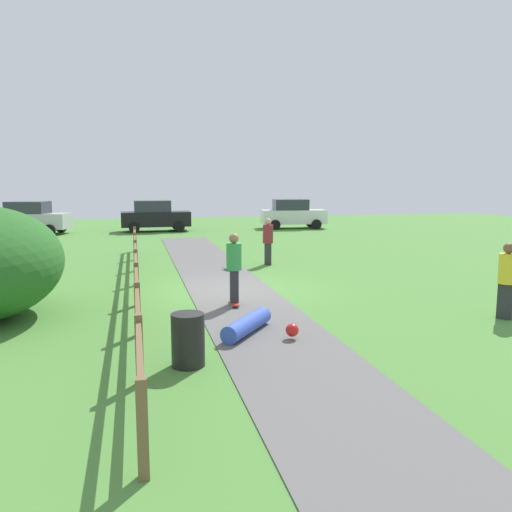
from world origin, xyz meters
TOP-DOWN VIEW (x-y plane):
  - ground_plane at (0.00, 0.00)m, footprint 60.00×60.00m
  - asphalt_path at (0.00, 0.00)m, footprint 2.40×28.00m
  - wooden_fence at (-2.60, 0.00)m, footprint 0.12×18.12m
  - trash_bin at (-1.80, -5.79)m, footprint 0.56×0.56m
  - skater_riding at (-0.24, -1.84)m, footprint 0.42×0.82m
  - skater_fallen at (-0.39, -4.31)m, footprint 1.56×1.57m
  - skateboard_loose at (0.60, 2.99)m, footprint 0.51×0.81m
  - bystander_maroon at (2.19, 4.08)m, footprint 0.40×0.40m
  - bystander_yellow at (5.46, -4.47)m, footprint 0.54×0.54m
  - parked_car_black at (-1.33, 18.25)m, footprint 4.23×2.07m
  - parked_car_white at (7.63, 18.25)m, footprint 4.36×2.36m
  - parked_car_silver at (-8.50, 18.26)m, footprint 4.48×2.72m

SIDE VIEW (x-z plane):
  - ground_plane at x=0.00m, z-range 0.00..0.00m
  - asphalt_path at x=0.00m, z-range 0.00..0.02m
  - skateboard_loose at x=0.60m, z-range 0.05..0.13m
  - skater_fallen at x=-0.39m, z-range 0.02..0.38m
  - trash_bin at x=-1.80m, z-range 0.00..0.90m
  - wooden_fence at x=-2.60m, z-range 0.12..1.22m
  - bystander_yellow at x=5.46m, z-range 0.09..1.82m
  - bystander_maroon at x=2.19m, z-range 0.09..1.82m
  - parked_car_black at x=-1.33m, z-range 0.00..1.92m
  - parked_car_white at x=7.63m, z-range 0.00..1.92m
  - parked_car_silver at x=-8.50m, z-range 0.00..1.92m
  - skater_riding at x=-0.24m, z-range 0.12..1.92m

